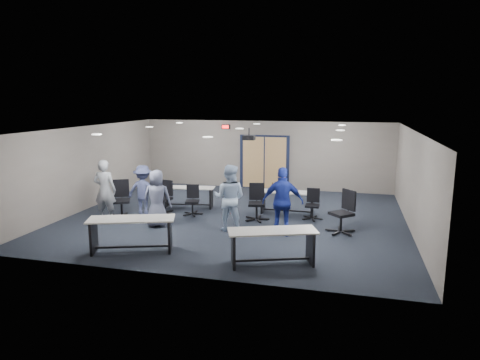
% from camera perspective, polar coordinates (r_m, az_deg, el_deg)
% --- Properties ---
extents(floor, '(10.00, 10.00, 0.00)m').
position_cam_1_polar(floor, '(13.10, -0.62, -5.01)').
color(floor, black).
rests_on(floor, ground).
extents(back_wall, '(10.00, 0.04, 2.70)m').
position_cam_1_polar(back_wall, '(17.13, 3.30, 3.35)').
color(back_wall, gray).
rests_on(back_wall, floor).
extents(front_wall, '(10.00, 0.04, 2.70)m').
position_cam_1_polar(front_wall, '(8.63, -8.47, -4.23)').
color(front_wall, gray).
rests_on(front_wall, floor).
extents(left_wall, '(0.04, 9.00, 2.70)m').
position_cam_1_polar(left_wall, '(14.89, -19.57, 1.61)').
color(left_wall, gray).
rests_on(left_wall, floor).
extents(right_wall, '(0.04, 9.00, 2.70)m').
position_cam_1_polar(right_wall, '(12.48, 22.11, -0.24)').
color(right_wall, gray).
rests_on(right_wall, floor).
extents(ceiling, '(10.00, 9.00, 0.04)m').
position_cam_1_polar(ceiling, '(12.63, -0.65, 6.86)').
color(ceiling, silver).
rests_on(ceiling, back_wall).
extents(double_door, '(2.00, 0.07, 2.20)m').
position_cam_1_polar(double_door, '(17.14, 3.26, 2.34)').
color(double_door, '#101832').
rests_on(double_door, back_wall).
extents(exit_sign, '(0.32, 0.07, 0.18)m').
position_cam_1_polar(exit_sign, '(17.35, -1.93, 7.11)').
color(exit_sign, black).
rests_on(exit_sign, back_wall).
extents(ceiling_projector, '(0.35, 0.32, 0.37)m').
position_cam_1_polar(ceiling_projector, '(13.06, 1.20, 5.69)').
color(ceiling_projector, black).
rests_on(ceiling_projector, ceiling).
extents(ceiling_can_lights, '(6.24, 5.74, 0.02)m').
position_cam_1_polar(ceiling_can_lights, '(12.87, -0.36, 6.80)').
color(ceiling_can_lights, white).
rests_on(ceiling_can_lights, ceiling).
extents(table_front_left, '(2.11, 1.29, 0.81)m').
position_cam_1_polar(table_front_left, '(10.45, -14.24, -6.32)').
color(table_front_left, beige).
rests_on(table_front_left, floor).
extents(table_front_right, '(2.02, 1.27, 0.78)m').
position_cam_1_polar(table_front_right, '(9.39, 4.32, -8.11)').
color(table_front_right, beige).
rests_on(table_front_right, floor).
extents(table_back_left, '(1.75, 0.81, 0.68)m').
position_cam_1_polar(table_back_left, '(14.30, -6.82, -1.80)').
color(table_back_left, beige).
rests_on(table_back_left, floor).
extents(table_back_right, '(1.75, 0.59, 0.97)m').
position_cam_1_polar(table_back_right, '(13.50, 6.34, -2.43)').
color(table_back_right, beige).
rests_on(table_back_right, floor).
extents(chair_back_a, '(0.79, 0.79, 1.05)m').
position_cam_1_polar(chair_back_a, '(13.60, -10.25, -2.31)').
color(chair_back_a, black).
rests_on(chair_back_a, floor).
extents(chair_back_b, '(0.71, 0.71, 0.93)m').
position_cam_1_polar(chair_back_b, '(13.35, -6.38, -2.71)').
color(chair_back_b, black).
rests_on(chair_back_b, floor).
extents(chair_back_c, '(0.81, 0.81, 1.09)m').
position_cam_1_polar(chair_back_c, '(12.67, 2.24, -3.01)').
color(chair_back_c, black).
rests_on(chair_back_c, floor).
extents(chair_back_d, '(0.59, 0.59, 0.92)m').
position_cam_1_polar(chair_back_d, '(12.96, 9.63, -3.23)').
color(chair_back_d, black).
rests_on(chair_back_d, floor).
extents(chair_loose_left, '(0.96, 0.96, 1.14)m').
position_cam_1_polar(chair_loose_left, '(13.44, -15.56, -2.50)').
color(chair_loose_left, black).
rests_on(chair_loose_left, floor).
extents(chair_loose_right, '(1.04, 1.04, 1.17)m').
position_cam_1_polar(chair_loose_right, '(11.78, 13.37, -4.17)').
color(chair_loose_right, black).
rests_on(chair_loose_right, floor).
extents(person_gray, '(0.71, 0.51, 1.83)m').
position_cam_1_polar(person_gray, '(13.20, -17.58, -1.31)').
color(person_gray, gray).
rests_on(person_gray, floor).
extents(person_plaid, '(0.89, 0.69, 1.62)m').
position_cam_1_polar(person_plaid, '(12.24, -11.01, -2.42)').
color(person_plaid, slate).
rests_on(person_plaid, floor).
extents(person_lightblue, '(0.92, 0.73, 1.83)m').
position_cam_1_polar(person_lightblue, '(11.62, -1.40, -2.40)').
color(person_lightblue, '#B1C9EA').
rests_on(person_lightblue, floor).
extents(person_navy, '(1.11, 0.56, 1.83)m').
position_cam_1_polar(person_navy, '(11.24, 5.72, -2.91)').
color(person_navy, navy).
rests_on(person_navy, floor).
extents(person_back, '(1.08, 0.70, 1.58)m').
position_cam_1_polar(person_back, '(13.45, -12.78, -1.40)').
color(person_back, '#434B79').
rests_on(person_back, floor).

